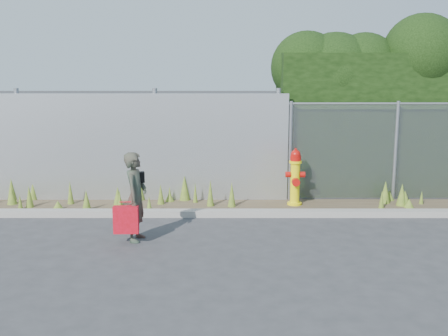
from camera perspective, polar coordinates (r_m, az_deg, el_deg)
ground at (r=8.79m, az=1.97°, el=-8.21°), size 80.00×80.00×0.00m
curb at (r=10.48m, az=1.65°, el=-4.61°), size 16.00×0.22×0.12m
weed_strip at (r=11.15m, az=0.63°, el=-3.22°), size 16.00×1.28×0.54m
corrugated_fence at (r=11.81m, az=-14.45°, el=2.02°), size 8.50×0.21×2.30m
chainlink_fence at (r=12.31m, az=21.70°, el=1.60°), size 6.50×0.07×2.05m
hedge at (r=13.14m, az=20.15°, el=6.64°), size 7.48×2.14×3.83m
fire_hydrant at (r=11.19m, az=7.24°, el=-1.02°), size 0.39×0.35×1.16m
woman at (r=9.10m, az=-8.95°, el=-2.90°), size 0.42×0.57×1.45m
red_tote_bag at (r=8.98m, az=-9.93°, el=-5.19°), size 0.39×0.14×0.51m
black_shoulder_bag at (r=9.14m, az=-8.81°, el=-0.94°), size 0.23×0.10×0.17m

